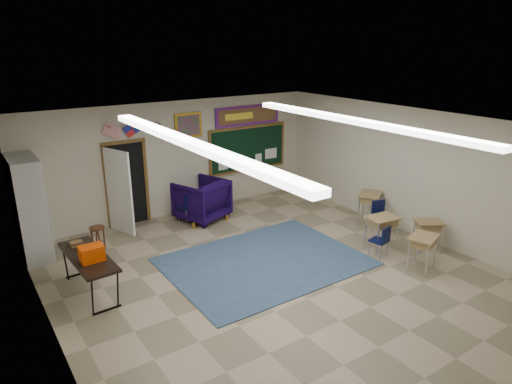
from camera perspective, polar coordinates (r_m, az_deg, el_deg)
floor at (r=9.07m, az=3.03°, el=-10.94°), size 9.00×9.00×0.00m
back_wall at (r=12.15m, az=-9.82°, el=4.12°), size 8.00×0.04×3.00m
left_wall at (r=6.96m, az=-24.29°, el=-8.32°), size 0.04×9.00×3.00m
right_wall at (r=11.22m, az=19.67°, el=2.11°), size 0.04×9.00×3.00m
ceiling at (r=8.04m, az=3.39°, el=8.06°), size 8.00×9.00×0.04m
area_rug at (r=9.73m, az=1.10°, el=-8.67°), size 4.00×3.00×0.02m
fluorescent_strips at (r=8.05m, az=3.38°, el=7.64°), size 3.86×6.00×0.10m
doorway at (r=11.62m, az=-16.10°, el=0.73°), size 1.10×0.89×2.16m
chalkboard at (r=13.16m, az=-1.00°, el=5.32°), size 2.55×0.14×1.30m
bulletin_board at (r=12.98m, az=-1.03°, el=9.57°), size 2.10×0.05×0.55m
framed_art_print at (r=12.09m, az=-8.45°, el=8.24°), size 0.75×0.05×0.65m
wall_clock at (r=11.73m, az=-12.43°, el=7.71°), size 0.32×0.05×0.32m
wall_flags at (r=11.40m, az=-16.40°, el=7.76°), size 1.16×0.06×0.70m
storage_cabinet at (r=10.70m, az=-26.47°, el=-1.80°), size 0.59×1.25×2.20m
wingback_armchair at (r=11.88m, az=-6.81°, el=-0.96°), size 1.46×1.48×1.06m
student_chair_reading at (r=11.77m, az=-8.59°, el=-1.82°), size 0.49×0.49×0.83m
student_chair_desk_a at (r=10.16m, az=15.12°, el=-5.97°), size 0.42×0.42×0.72m
student_chair_desk_b at (r=11.31m, az=15.46°, el=-3.19°), size 0.48×0.48×0.81m
student_desk_front_left at (r=10.43m, az=15.40°, el=-4.82°), size 0.72×0.57×0.79m
student_desk_front_right at (r=11.86m, az=13.97°, el=-1.80°), size 0.85×0.79×0.82m
student_desk_back_left at (r=9.82m, az=20.07°, el=-6.98°), size 0.73×0.64×0.74m
student_desk_back_right at (r=10.78m, az=20.66°, el=-4.93°), size 0.72×0.67×0.69m
folding_table at (r=9.01m, az=-20.05°, el=-9.41°), size 0.68×1.82×1.02m
wooden_stool at (r=10.64m, az=-19.11°, el=-5.57°), size 0.33×0.33×0.58m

